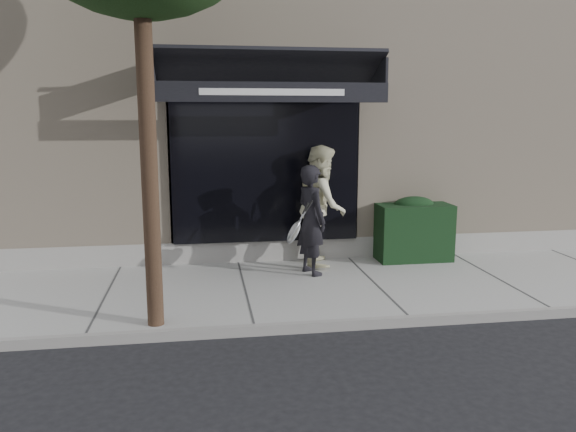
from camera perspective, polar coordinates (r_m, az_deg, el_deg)
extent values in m
plane|color=black|center=(8.89, 8.67, -7.38)|extent=(80.00, 80.00, 0.00)
cube|color=#989993|center=(8.87, 8.69, -7.01)|extent=(20.00, 3.00, 0.12)
cube|color=gray|center=(7.48, 12.28, -10.36)|extent=(20.00, 0.10, 0.14)
cube|color=beige|center=(13.32, 2.48, 10.58)|extent=(14.00, 7.00, 5.50)
cube|color=gray|center=(10.39, 5.92, -3.29)|extent=(14.02, 0.42, 0.50)
cube|color=black|center=(9.72, -2.31, 5.09)|extent=(3.20, 0.30, 2.60)
cube|color=gray|center=(9.82, -11.76, 4.94)|extent=(0.08, 0.40, 2.60)
cube|color=gray|center=(10.17, 6.63, 5.26)|extent=(0.08, 0.40, 2.60)
cube|color=gray|center=(9.84, -2.47, 12.96)|extent=(3.36, 0.40, 0.12)
cube|color=black|center=(9.16, -1.98, 14.79)|extent=(3.60, 1.03, 0.55)
cube|color=black|center=(8.64, -1.56, 12.48)|extent=(3.60, 0.05, 0.30)
cube|color=white|center=(8.61, -1.53, 12.49)|extent=(2.20, 0.01, 0.10)
cube|color=black|center=(9.12, -13.50, 14.04)|extent=(0.04, 1.00, 0.45)
cube|color=black|center=(9.53, 9.04, 14.02)|extent=(0.04, 1.00, 0.45)
cube|color=black|center=(10.23, 12.57, -1.58)|extent=(1.30, 0.70, 1.00)
ellipsoid|color=black|center=(10.14, 12.68, 1.19)|extent=(0.71, 0.38, 0.27)
cylinder|color=black|center=(6.80, -14.04, 7.64)|extent=(0.20, 0.20, 4.80)
imported|color=black|center=(9.02, 2.39, -0.40)|extent=(0.62, 0.76, 1.78)
torus|color=silver|center=(8.75, 0.58, -1.68)|extent=(0.23, 0.33, 0.28)
cylinder|color=silver|center=(8.75, 0.58, -1.68)|extent=(0.19, 0.29, 0.24)
cylinder|color=silver|center=(8.75, 0.58, -1.68)|extent=(0.17, 0.06, 0.10)
cylinder|color=black|center=(8.75, 0.58, -1.68)|extent=(0.19, 0.07, 0.12)
torus|color=silver|center=(8.63, 0.69, -1.33)|extent=(0.23, 0.33, 0.27)
cylinder|color=silver|center=(8.63, 0.69, -1.33)|extent=(0.19, 0.29, 0.23)
cylinder|color=silver|center=(8.63, 0.69, -1.33)|extent=(0.17, 0.05, 0.11)
cylinder|color=black|center=(8.63, 0.69, -1.33)|extent=(0.19, 0.06, 0.13)
imported|color=beige|center=(9.61, 3.49, 1.08)|extent=(0.93, 1.11, 2.05)
torus|color=silver|center=(9.24, 2.54, -0.21)|extent=(0.11, 0.31, 0.30)
cylinder|color=silver|center=(9.24, 2.54, -0.21)|extent=(0.08, 0.27, 0.27)
cylinder|color=silver|center=(9.24, 2.54, -0.21)|extent=(0.18, 0.04, 0.05)
cylinder|color=black|center=(9.24, 2.54, -0.21)|extent=(0.20, 0.05, 0.07)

